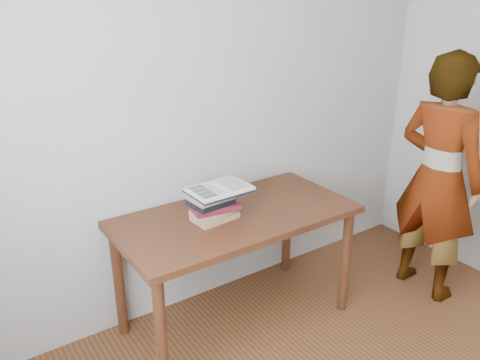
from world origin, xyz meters
TOP-DOWN VIEW (x-y plane):
  - desk at (-0.06, 1.38)m, footprint 1.38×0.69m
  - book_stack at (-0.20, 1.39)m, footprint 0.28×0.20m
  - open_book at (-0.15, 1.40)m, footprint 0.35×0.25m
  - reader at (1.23, 0.96)m, footprint 0.40×0.60m

SIDE VIEW (x-z plane):
  - desk at x=-0.06m, z-range 0.27..1.01m
  - reader at x=1.23m, z-range 0.00..1.62m
  - book_stack at x=-0.20m, z-range 0.74..0.90m
  - open_book at x=-0.15m, z-range 0.89..0.92m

